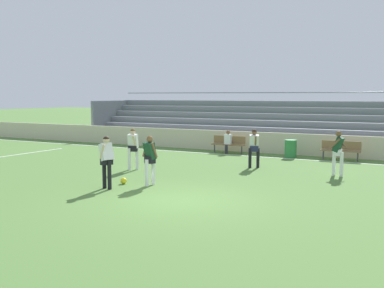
% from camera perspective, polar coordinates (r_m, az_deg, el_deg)
% --- Properties ---
extents(ground_plane, '(160.00, 160.00, 0.00)m').
position_cam_1_polar(ground_plane, '(13.36, -1.55, -7.03)').
color(ground_plane, '#517A38').
extents(field_line_sideline, '(44.00, 0.12, 0.01)m').
position_cam_1_polar(field_line_sideline, '(22.62, 11.37, -1.75)').
color(field_line_sideline, white).
rests_on(field_line_sideline, ground).
extents(field_line_penalty_mark, '(0.12, 4.40, 0.01)m').
position_cam_1_polar(field_line_penalty_mark, '(25.84, -19.29, -1.01)').
color(field_line_penalty_mark, white).
rests_on(field_line_penalty_mark, ground).
extents(sideline_wall, '(48.00, 0.16, 1.10)m').
position_cam_1_polar(sideline_wall, '(24.01, 12.45, -0.01)').
color(sideline_wall, beige).
rests_on(sideline_wall, ground).
extents(bleacher_stand, '(22.77, 4.34, 3.24)m').
position_cam_1_polar(bleacher_stand, '(27.82, 8.65, 2.66)').
color(bleacher_stand, '#9EA3AD').
rests_on(bleacher_stand, ground).
extents(bench_far_left, '(1.80, 0.40, 0.90)m').
position_cam_1_polar(bench_far_left, '(22.59, 17.99, -0.55)').
color(bench_far_left, olive).
rests_on(bench_far_left, ground).
extents(bench_centre_sideline, '(1.80, 0.40, 0.90)m').
position_cam_1_polar(bench_centre_sideline, '(24.26, 4.57, 0.16)').
color(bench_centre_sideline, olive).
rests_on(bench_centre_sideline, ground).
extents(trash_bin, '(0.58, 0.58, 0.86)m').
position_cam_1_polar(trash_bin, '(22.97, 12.15, -0.57)').
color(trash_bin, '#2D7F3D').
rests_on(trash_bin, ground).
extents(spectator_seated, '(0.36, 0.42, 1.21)m').
position_cam_1_polar(spectator_seated, '(24.14, 4.46, 0.50)').
color(spectator_seated, '#2D2D38').
rests_on(spectator_seated, ground).
extents(player_white_trailing_run, '(0.49, 0.57, 1.72)m').
position_cam_1_polar(player_white_trailing_run, '(15.06, -10.57, -1.66)').
color(player_white_trailing_run, black).
rests_on(player_white_trailing_run, ground).
extents(player_dark_dropping_back, '(0.56, 0.45, 1.68)m').
position_cam_1_polar(player_dark_dropping_back, '(15.46, -5.26, -1.48)').
color(player_dark_dropping_back, white).
rests_on(player_dark_dropping_back, ground).
extents(player_dark_pressing_high, '(0.60, 0.47, 1.71)m').
position_cam_1_polar(player_dark_pressing_high, '(18.06, 17.70, -0.61)').
color(player_dark_pressing_high, white).
rests_on(player_dark_pressing_high, ground).
extents(player_white_overlapping, '(0.48, 0.75, 1.62)m').
position_cam_1_polar(player_white_overlapping, '(19.35, 7.73, -0.14)').
color(player_white_overlapping, black).
rests_on(player_white_overlapping, ground).
extents(player_white_on_ball, '(0.46, 0.62, 1.68)m').
position_cam_1_polar(player_white_on_ball, '(18.81, -7.33, -0.16)').
color(player_white_on_ball, white).
rests_on(player_white_on_ball, ground).
extents(soccer_ball, '(0.22, 0.22, 0.22)m').
position_cam_1_polar(soccer_ball, '(15.95, -8.49, -4.54)').
color(soccer_ball, yellow).
rests_on(soccer_ball, ground).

